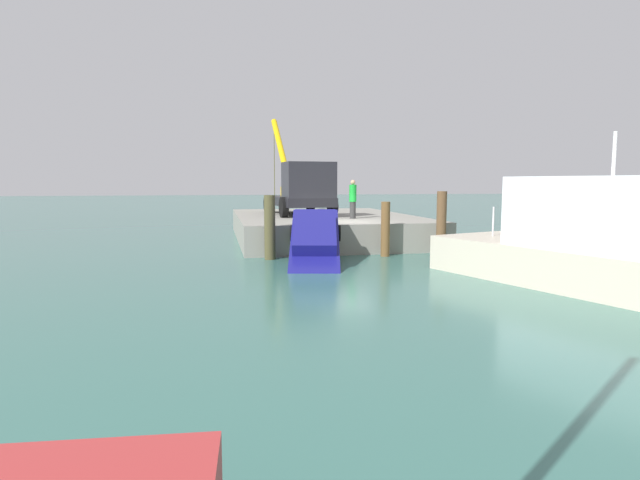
% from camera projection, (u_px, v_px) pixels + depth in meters
% --- Properties ---
extents(ground, '(200.00, 200.00, 0.00)m').
position_uv_depth(ground, '(345.00, 250.00, 23.22)').
color(ground, '#386B60').
extents(dock, '(12.97, 8.94, 1.26)m').
position_uv_depth(dock, '(323.00, 227.00, 27.86)').
color(dock, gray).
rests_on(dock, ground).
extents(crane_truck, '(10.29, 3.25, 5.78)m').
position_uv_depth(crane_truck, '(301.00, 189.00, 27.25)').
color(crane_truck, black).
rests_on(crane_truck, dock).
extents(dock_worker, '(0.34, 0.34, 1.82)m').
position_uv_depth(dock_worker, '(353.00, 199.00, 24.91)').
color(dock_worker, '#313131').
rests_on(dock_worker, dock).
extents(salvaged_car, '(4.61, 2.66, 2.80)m').
position_uv_depth(salvaged_car, '(315.00, 245.00, 19.15)').
color(salvaged_car, navy).
rests_on(salvaged_car, ground).
extents(piling_near, '(0.43, 0.43, 2.48)m').
position_uv_depth(piling_near, '(270.00, 227.00, 20.35)').
color(piling_near, '#4E482A').
rests_on(piling_near, ground).
extents(piling_mid, '(0.30, 0.30, 1.69)m').
position_uv_depth(piling_mid, '(324.00, 237.00, 20.72)').
color(piling_mid, brown).
rests_on(piling_mid, ground).
extents(piling_far, '(0.36, 0.36, 2.20)m').
position_uv_depth(piling_far, '(385.00, 229.00, 21.21)').
color(piling_far, brown).
rests_on(piling_far, ground).
extents(piling_end, '(0.40, 0.40, 2.61)m').
position_uv_depth(piling_end, '(441.00, 223.00, 21.60)').
color(piling_end, brown).
rests_on(piling_end, ground).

